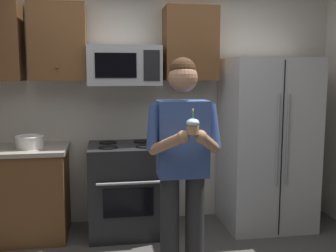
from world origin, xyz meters
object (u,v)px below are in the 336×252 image
at_px(person, 183,159).
at_px(refrigerator, 267,143).
at_px(oven_range, 127,189).
at_px(microwave, 124,66).
at_px(cupcake, 193,126).
at_px(bowl_large_white, 30,142).

bearing_deg(person, refrigerator, 42.65).
bearing_deg(refrigerator, oven_range, 178.50).
relative_size(microwave, person, 0.42).
distance_m(refrigerator, cupcake, 1.81).
height_order(oven_range, bowl_large_white, bowl_large_white).
bearing_deg(cupcake, refrigerator, 50.51).
bearing_deg(refrigerator, bowl_large_white, 179.59).
height_order(oven_range, microwave, microwave).
relative_size(bowl_large_white, cupcake, 1.54).
bearing_deg(cupcake, microwave, 103.83).
bearing_deg(microwave, refrigerator, -6.03).
xyz_separation_m(microwave, person, (0.38, -1.19, -0.72)).
xyz_separation_m(oven_range, bowl_large_white, (-0.94, -0.02, 0.52)).
bearing_deg(person, cupcake, -90.00).
height_order(bowl_large_white, cupcake, cupcake).
distance_m(bowl_large_white, cupcake, 1.93).
distance_m(microwave, person, 1.45).
bearing_deg(person, oven_range, 109.23).
relative_size(microwave, bowl_large_white, 2.76).
bearing_deg(bowl_large_white, microwave, 8.58).
relative_size(refrigerator, bowl_large_white, 6.71).
bearing_deg(microwave, person, -72.57).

